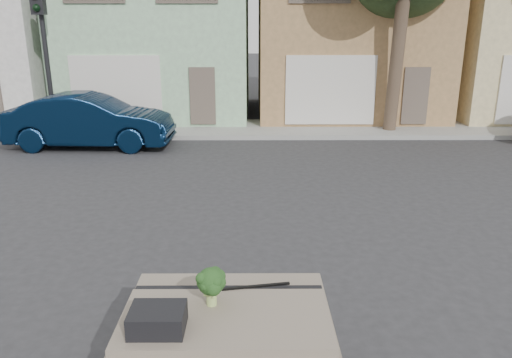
{
  "coord_description": "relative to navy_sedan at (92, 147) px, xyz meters",
  "views": [
    {
      "loc": [
        0.26,
        -7.12,
        3.67
      ],
      "look_at": [
        0.29,
        0.5,
        1.3
      ],
      "focal_mm": 35.0,
      "sensor_mm": 36.0,
      "label": 1
    }
  ],
  "objects": [
    {
      "name": "ground_plane",
      "position": [
        4.79,
        -8.05,
        0.0
      ],
      "size": [
        120.0,
        120.0,
        0.0
      ],
      "primitive_type": "plane",
      "color": "#303033",
      "rests_on": "ground"
    },
    {
      "name": "sidewalk",
      "position": [
        4.79,
        2.45,
        0.07
      ],
      "size": [
        40.0,
        3.0,
        0.15
      ],
      "primitive_type": "cube",
      "color": "gray",
      "rests_on": "ground"
    },
    {
      "name": "townhouse_mint",
      "position": [
        1.29,
        6.45,
        3.77
      ],
      "size": [
        7.2,
        8.2,
        7.55
      ],
      "primitive_type": "cube",
      "color": "#99C59A",
      "rests_on": "ground"
    },
    {
      "name": "townhouse_tan",
      "position": [
        8.79,
        6.45,
        3.77
      ],
      "size": [
        7.2,
        8.2,
        7.55
      ],
      "primitive_type": "cube",
      "color": "#A0794D",
      "rests_on": "ground"
    },
    {
      "name": "navy_sedan",
      "position": [
        0.0,
        0.0,
        0.0
      ],
      "size": [
        5.07,
        1.89,
        1.65
      ],
      "primitive_type": "imported",
      "rotation": [
        0.0,
        0.0,
        1.54
      ],
      "color": "black",
      "rests_on": "ground"
    },
    {
      "name": "traffic_signal",
      "position": [
        -1.71,
        1.45,
        2.55
      ],
      "size": [
        0.4,
        0.4,
        5.1
      ],
      "primitive_type": "cube",
      "color": "black",
      "rests_on": "ground"
    },
    {
      "name": "tree_near",
      "position": [
        9.79,
        1.75,
        4.25
      ],
      "size": [
        4.4,
        4.0,
        8.5
      ],
      "primitive_type": "cube",
      "color": "#2A3D1F",
      "rests_on": "ground"
    },
    {
      "name": "car_dashboard",
      "position": [
        4.79,
        -11.05,
        0.56
      ],
      "size": [
        2.0,
        1.8,
        1.12
      ],
      "primitive_type": "cube",
      "color": "gray",
      "rests_on": "ground"
    },
    {
      "name": "instrument_hump",
      "position": [
        4.21,
        -11.4,
        1.22
      ],
      "size": [
        0.48,
        0.38,
        0.2
      ],
      "primitive_type": "cube",
      "color": "black",
      "rests_on": "car_dashboard"
    },
    {
      "name": "wiper_arm",
      "position": [
        5.07,
        -10.67,
        1.13
      ],
      "size": [
        0.69,
        0.15,
        0.02
      ],
      "primitive_type": "cube",
      "rotation": [
        0.0,
        0.0,
        0.17
      ],
      "color": "black",
      "rests_on": "car_dashboard"
    },
    {
      "name": "broccoli",
      "position": [
        4.64,
        -11.0,
        1.31
      ],
      "size": [
        0.43,
        0.43,
        0.39
      ],
      "primitive_type": "cube",
      "rotation": [
        0.0,
        0.0,
        1.09
      ],
      "color": "#1B3A15",
      "rests_on": "car_dashboard"
    }
  ]
}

